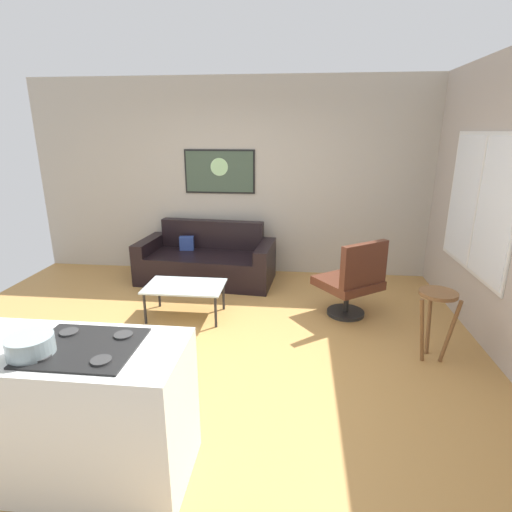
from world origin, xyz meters
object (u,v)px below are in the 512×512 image
(couch, at_px, (207,262))
(bar_stool, at_px, (437,307))
(armchair, at_px, (353,280))
(coffee_table, at_px, (185,288))
(wall_painting, at_px, (220,172))
(mixing_bowl, at_px, (30,346))

(couch, bearing_deg, bar_stool, -35.97)
(armchair, relative_size, bar_stool, 1.36)
(couch, height_order, bar_stool, couch)
(coffee_table, height_order, wall_painting, wall_painting)
(couch, distance_m, armchair, 2.18)
(couch, distance_m, wall_painting, 1.32)
(bar_stool, bearing_deg, coffee_table, 165.64)
(couch, distance_m, coffee_table, 1.21)
(coffee_table, relative_size, wall_painting, 0.86)
(couch, distance_m, mixing_bowl, 3.65)
(coffee_table, distance_m, wall_painting, 2.04)
(bar_stool, bearing_deg, mixing_bowl, -147.51)
(armchair, relative_size, wall_painting, 0.90)
(couch, xyz_separation_m, coffee_table, (0.02, -1.21, 0.08))
(coffee_table, bearing_deg, bar_stool, -14.36)
(wall_painting, bearing_deg, bar_stool, -43.68)
(couch, height_order, wall_painting, wall_painting)
(wall_painting, bearing_deg, couch, -105.08)
(coffee_table, height_order, mixing_bowl, mixing_bowl)
(armchair, height_order, bar_stool, armchair)
(armchair, xyz_separation_m, wall_painting, (-1.79, 1.49, 1.05))
(coffee_table, xyz_separation_m, armchair, (1.90, 0.19, 0.10))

